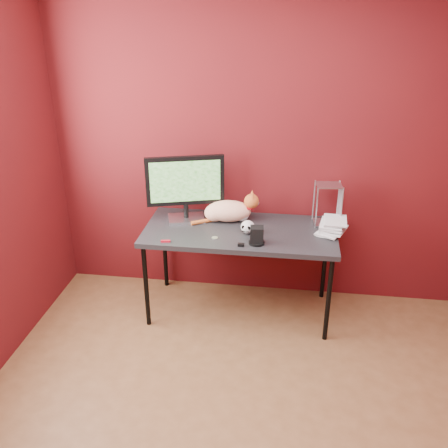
# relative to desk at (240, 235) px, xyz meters

# --- Properties ---
(room) EXTENTS (3.52, 3.52, 2.61)m
(room) POSITION_rel_desk_xyz_m (0.15, -1.37, 0.75)
(room) COLOR brown
(room) RESTS_ON ground
(desk) EXTENTS (1.50, 0.70, 0.75)m
(desk) POSITION_rel_desk_xyz_m (0.00, 0.00, 0.00)
(desk) COLOR black
(desk) RESTS_ON ground
(monitor) EXTENTS (0.61, 0.27, 0.54)m
(monitor) POSITION_rel_desk_xyz_m (-0.46, 0.13, 0.35)
(monitor) COLOR #B2B1B6
(monitor) RESTS_ON desk
(cat) EXTENTS (0.53, 0.26, 0.26)m
(cat) POSITION_rel_desk_xyz_m (-0.11, 0.15, 0.14)
(cat) COLOR orange
(cat) RESTS_ON desk
(skull_mug) EXTENTS (0.11, 0.11, 0.10)m
(skull_mug) POSITION_rel_desk_xyz_m (0.06, -0.06, 0.10)
(skull_mug) COLOR silver
(skull_mug) RESTS_ON desk
(speaker) EXTENTS (0.12, 0.12, 0.14)m
(speaker) POSITION_rel_desk_xyz_m (0.15, -0.22, 0.11)
(speaker) COLOR black
(speaker) RESTS_ON desk
(book_stack) EXTENTS (0.26, 0.28, 1.16)m
(book_stack) POSITION_rel_desk_xyz_m (0.63, 0.08, 0.63)
(book_stack) COLOR beige
(book_stack) RESTS_ON desk
(wire_rack) EXTENTS (0.21, 0.18, 0.34)m
(wire_rack) POSITION_rel_desk_xyz_m (0.67, 0.21, 0.22)
(wire_rack) COLOR #B2B1B6
(wire_rack) RESTS_ON desk
(pocket_knife) EXTENTS (0.07, 0.03, 0.01)m
(pocket_knife) POSITION_rel_desk_xyz_m (-0.53, -0.29, 0.06)
(pocket_knife) COLOR #A90D1C
(pocket_knife) RESTS_ON desk
(black_gadget) EXTENTS (0.05, 0.03, 0.02)m
(black_gadget) POSITION_rel_desk_xyz_m (0.04, -0.28, 0.06)
(black_gadget) COLOR black
(black_gadget) RESTS_ON desk
(washer) EXTENTS (0.05, 0.05, 0.00)m
(washer) POSITION_rel_desk_xyz_m (-0.17, -0.17, 0.05)
(washer) COLOR #B2B1B6
(washer) RESTS_ON desk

